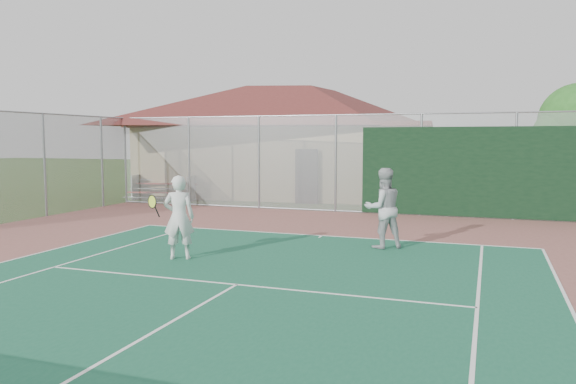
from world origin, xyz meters
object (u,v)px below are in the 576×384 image
object	(u,v)px
clubhouse	(292,130)
player_grey_back	(383,209)
bleachers	(165,186)
player_white_front	(179,218)

from	to	relation	value
clubhouse	player_grey_back	world-z (taller)	clubhouse
bleachers	player_white_front	world-z (taller)	player_white_front
bleachers	player_grey_back	xyz separation A→B (m)	(11.01, -7.92, 0.39)
player_white_front	bleachers	bearing A→B (deg)	-79.81
player_white_front	player_grey_back	distance (m)	4.84
player_white_front	player_grey_back	bearing A→B (deg)	-168.36
clubhouse	player_grey_back	bearing A→B (deg)	-66.93
clubhouse	player_grey_back	xyz separation A→B (m)	(6.78, -12.69, -2.12)
clubhouse	bleachers	size ratio (longest dim) A/B	4.68
player_grey_back	bleachers	bearing A→B (deg)	-67.79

